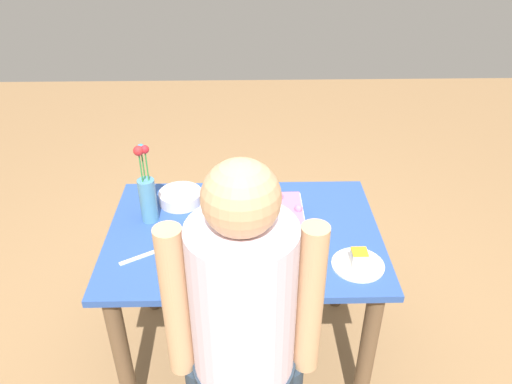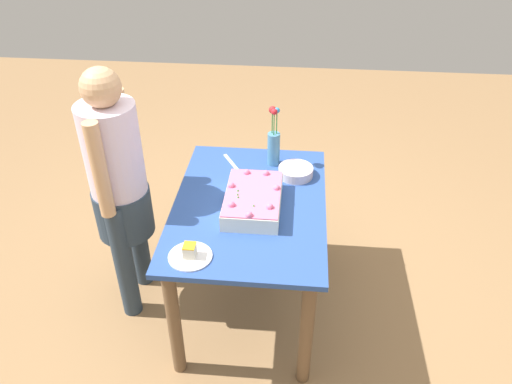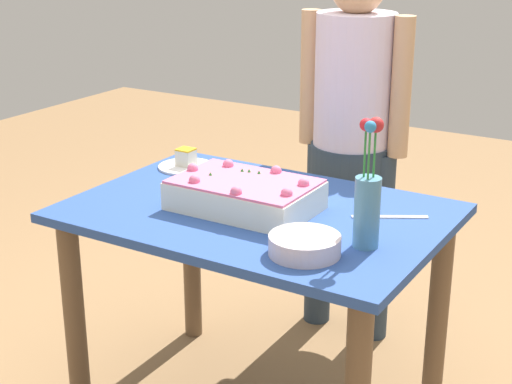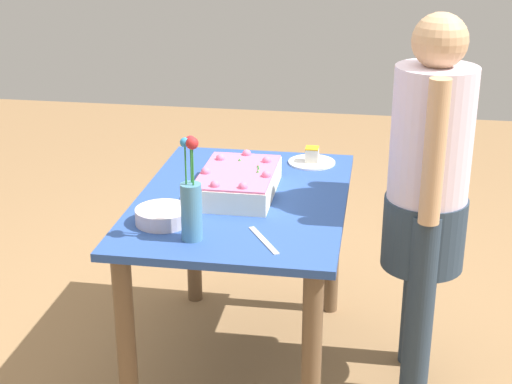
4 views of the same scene
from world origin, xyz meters
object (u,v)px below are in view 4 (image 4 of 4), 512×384
object	(u,v)px
sheet_cake	(238,182)
person_standing	(428,185)
cake_knife	(264,240)
serving_plate_with_slice	(312,159)
flower_vase	(191,203)
fruit_bowl	(163,216)

from	to	relation	value
sheet_cake	person_standing	size ratio (longest dim) A/B	0.30
sheet_cake	cake_knife	size ratio (longest dim) A/B	1.88
person_standing	cake_knife	bearing A→B (deg)	34.67
cake_knife	sheet_cake	bearing A→B (deg)	171.09
serving_plate_with_slice	flower_vase	xyz separation A→B (m)	(-0.86, 0.33, 0.12)
flower_vase	sheet_cake	bearing A→B (deg)	-9.79
cake_knife	flower_vase	bearing A→B (deg)	-114.45
cake_knife	fruit_bowl	xyz separation A→B (m)	(0.09, 0.38, 0.03)
sheet_cake	fruit_bowl	distance (m)	0.39
cake_knife	fruit_bowl	distance (m)	0.39
flower_vase	serving_plate_with_slice	bearing A→B (deg)	-20.99
sheet_cake	flower_vase	distance (m)	0.46
serving_plate_with_slice	flower_vase	distance (m)	0.93
fruit_bowl	person_standing	size ratio (longest dim) A/B	0.13
serving_plate_with_slice	fruit_bowl	distance (m)	0.88
flower_vase	fruit_bowl	world-z (taller)	flower_vase
flower_vase	fruit_bowl	distance (m)	0.21
sheet_cake	cake_knife	bearing A→B (deg)	-158.37
serving_plate_with_slice	cake_knife	bearing A→B (deg)	174.13
sheet_cake	flower_vase	size ratio (longest dim) A/B	1.19
flower_vase	person_standing	bearing A→B (deg)	-62.79
fruit_bowl	person_standing	xyz separation A→B (m)	(0.29, -0.94, 0.07)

